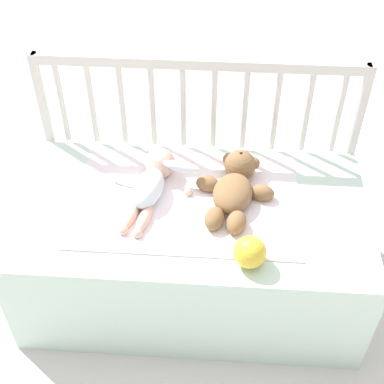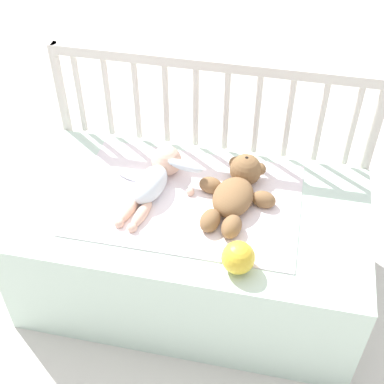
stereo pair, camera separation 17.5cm
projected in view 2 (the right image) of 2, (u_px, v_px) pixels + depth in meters
ground_plane at (191, 285)px, 2.07m from camera, size 12.00×12.00×0.00m
crib_mattress at (191, 249)px, 1.93m from camera, size 1.18×0.63×0.42m
crib_rail at (211, 117)px, 1.94m from camera, size 1.18×0.04×0.79m
blanket at (188, 199)px, 1.81m from camera, size 0.75×0.50×0.01m
teddy_bear at (236, 191)px, 1.78m from camera, size 0.27×0.36×0.11m
baby at (155, 178)px, 1.82m from camera, size 0.31×0.37×0.11m
toy_ball at (238, 258)px, 1.56m from camera, size 0.10×0.10×0.10m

